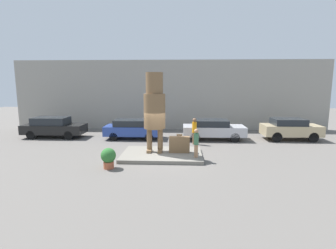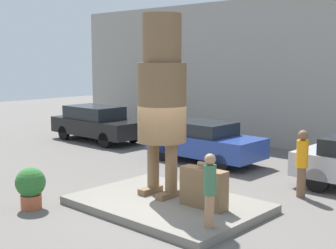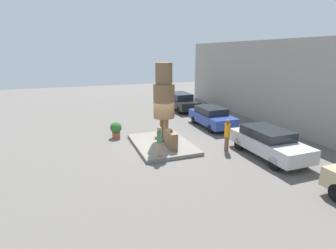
% 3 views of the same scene
% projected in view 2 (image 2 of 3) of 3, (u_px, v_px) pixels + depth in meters
% --- Properties ---
extents(ground_plane, '(60.00, 60.00, 0.00)m').
position_uv_depth(ground_plane, '(167.00, 208.00, 11.54)').
color(ground_plane, '#605B56').
extents(pedestal, '(4.52, 3.16, 0.20)m').
position_uv_depth(pedestal, '(167.00, 204.00, 11.52)').
color(pedestal, slate).
rests_on(pedestal, ground_plane).
extents(building_backdrop, '(28.00, 0.60, 6.17)m').
position_uv_depth(building_backdrop, '(329.00, 74.00, 17.80)').
color(building_backdrop, gray).
rests_on(building_backdrop, ground_plane).
extents(statue_figure, '(1.23, 1.23, 4.55)m').
position_uv_depth(statue_figure, '(162.00, 91.00, 11.63)').
color(statue_figure, brown).
rests_on(statue_figure, pedestal).
extents(giant_suitcase, '(1.18, 0.37, 1.08)m').
position_uv_depth(giant_suitcase, '(204.00, 188.00, 10.91)').
color(giant_suitcase, brown).
rests_on(giant_suitcase, pedestal).
extents(tourist, '(0.26, 0.26, 1.56)m').
position_uv_depth(tourist, '(210.00, 187.00, 9.55)').
color(tourist, '#A87A56').
rests_on(tourist, pedestal).
extents(parked_car_black, '(4.62, 1.79, 1.57)m').
position_uv_depth(parked_car_black, '(97.00, 123.00, 20.82)').
color(parked_car_black, black).
rests_on(parked_car_black, ground_plane).
extents(parked_car_blue, '(4.19, 1.81, 1.45)m').
position_uv_depth(parked_car_blue, '(204.00, 141.00, 16.59)').
color(parked_car_blue, '#284293').
rests_on(parked_car_blue, ground_plane).
extents(planter_pot, '(0.74, 0.74, 1.03)m').
position_uv_depth(planter_pot, '(31.00, 186.00, 11.45)').
color(planter_pot, '#AD5638').
rests_on(planter_pot, ground_plane).
extents(worker_hivis, '(0.31, 0.31, 1.81)m').
position_uv_depth(worker_hivis, '(302.00, 161.00, 12.34)').
color(worker_hivis, brown).
rests_on(worker_hivis, ground_plane).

